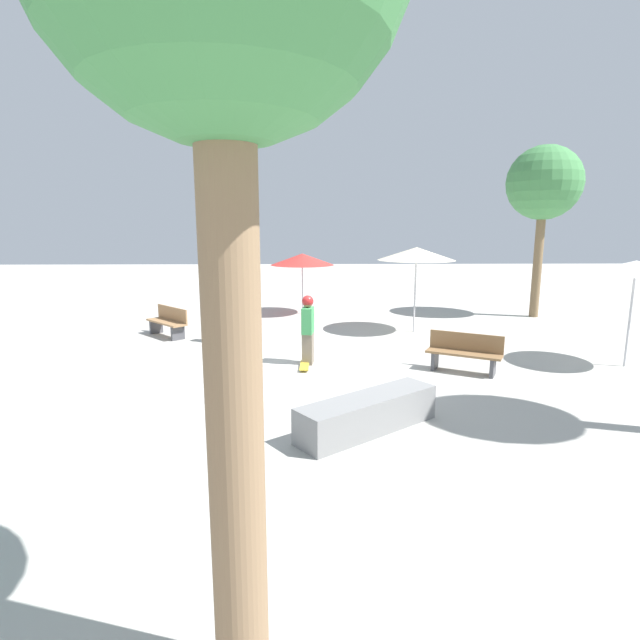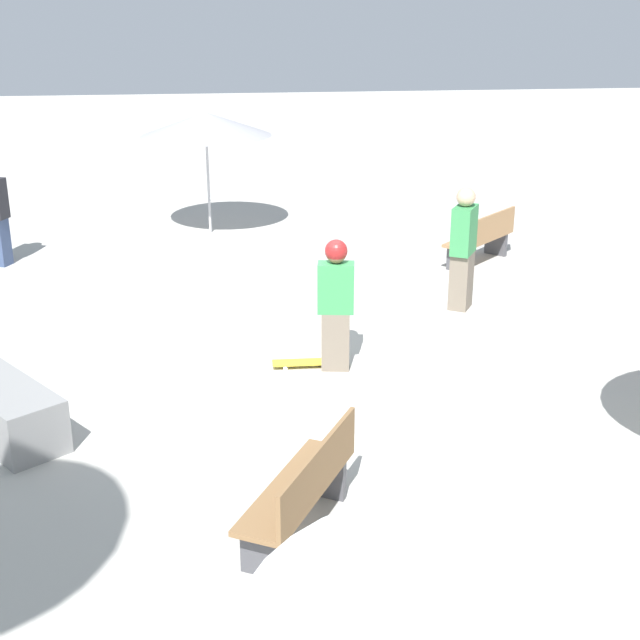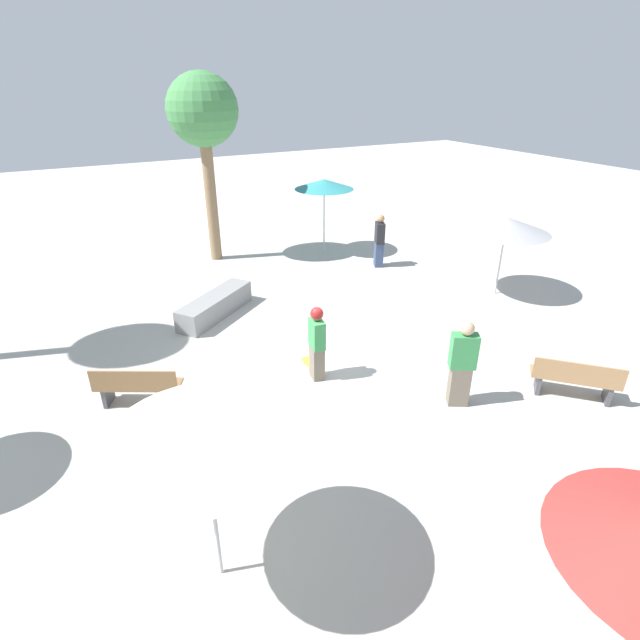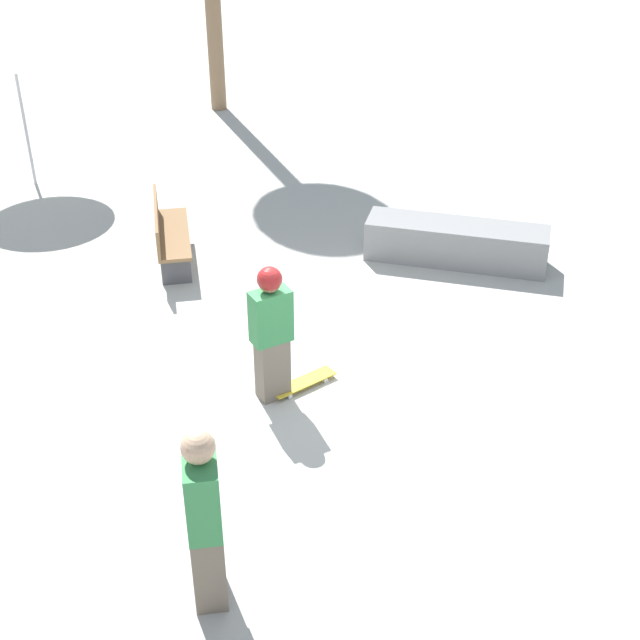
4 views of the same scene
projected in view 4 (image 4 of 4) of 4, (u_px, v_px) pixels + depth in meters
The scene contains 7 objects.
ground_plane at pixel (311, 378), 10.14m from camera, with size 60.00×60.00×0.00m, color #B2AFA8.
skater_main at pixel (271, 329), 9.40m from camera, with size 0.30×0.46×1.61m.
skateboard at pixel (303, 382), 9.97m from camera, with size 0.22×0.81×0.07m.
concrete_ledge at pixel (456, 243), 12.39m from camera, with size 2.38×2.00×0.56m.
bench_near at pixel (169, 234), 12.29m from camera, with size 1.61×1.15×0.85m.
shade_umbrella_white at pixel (11, 47), 13.67m from camera, with size 1.97×1.97×2.41m.
bystander_far at pixel (205, 520), 7.02m from camera, with size 0.55×0.47×1.75m.
Camera 4 is at (-6.50, 5.09, 5.93)m, focal length 50.00 mm.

